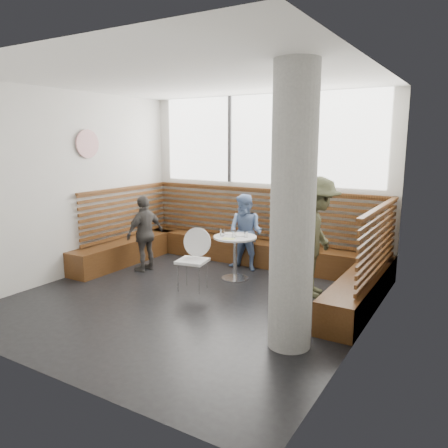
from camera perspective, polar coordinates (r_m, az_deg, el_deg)
The scene contains 15 objects.
room at distance 6.30m, azimuth -4.68°, elevation 3.90°, with size 5.00×5.00×3.20m.
booth at distance 8.00m, azimuth 2.86°, elevation -3.27°, with size 5.00×2.50×1.44m.
concrete_column at distance 4.88m, azimuth 8.98°, elevation 1.74°, with size 0.50×0.50×3.20m, color gray.
wall_art at distance 8.20m, azimuth -17.41°, elevation 9.96°, with size 0.50×0.50×0.03m, color white.
cafe_table at distance 7.47m, azimuth 1.46°, elevation -3.23°, with size 0.74×0.74×0.76m.
cafe_chair at distance 6.99m, azimuth -3.79°, elevation -3.93°, with size 0.47×0.46×0.98m.
adult_man at distance 6.77m, azimuth 11.98°, elevation -1.69°, with size 1.19×0.68×1.84m, color #464A31.
child_back at distance 7.98m, azimuth 2.84°, elevation -1.14°, with size 0.68×0.53×1.40m, color #6B88BA.
child_left at distance 8.08m, azimuth -10.27°, elevation -1.23°, with size 0.81×0.34×1.38m, color #474340.
plate_near at distance 7.59m, azimuth 0.77°, elevation -1.28°, with size 0.18×0.18×0.01m, color white.
plate_far at distance 7.48m, azimuth 2.17°, elevation -1.46°, with size 0.18×0.18×0.01m, color white.
glass_left at distance 7.44m, azimuth -0.24°, elevation -1.10°, with size 0.08×0.08×0.12m, color white.
glass_mid at distance 7.35m, azimuth 1.30°, elevation -1.26°, with size 0.08×0.08×0.12m, color white.
glass_right at distance 7.36m, azimuth 2.86°, elevation -1.34°, with size 0.06×0.06×0.10m, color white.
menu_card at distance 7.23m, azimuth 0.59°, elevation -1.94°, with size 0.20×0.14×0.00m, color #A5C64C.
Camera 1 is at (3.65, -5.07, 2.37)m, focal length 35.00 mm.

